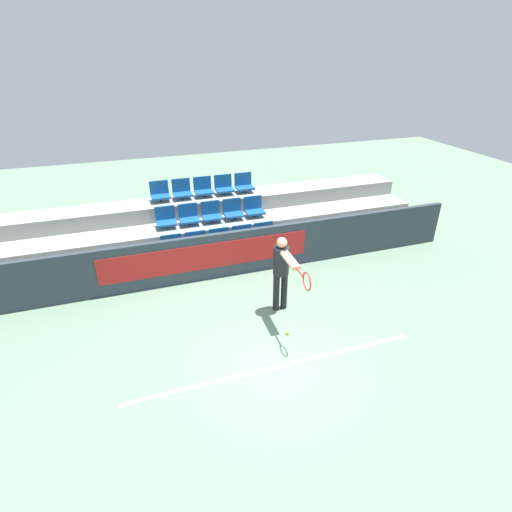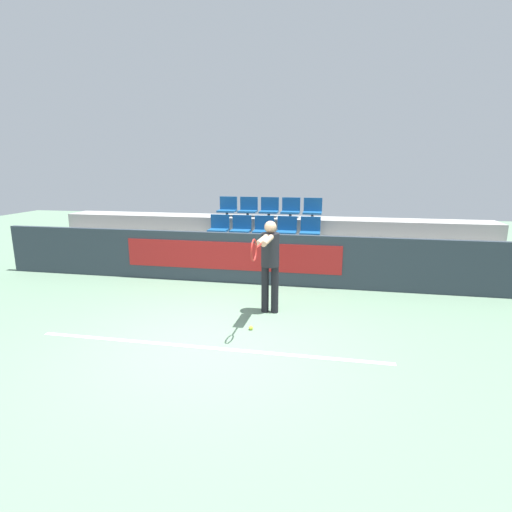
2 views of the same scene
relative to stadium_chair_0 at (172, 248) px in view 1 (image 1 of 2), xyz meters
The scene contains 23 objects.
ground_plane 3.96m from the stadium_chair_0, 72.77° to the right, with size 30.00×30.00×0.00m, color slate.
court_baseline 4.07m from the stadium_chair_0, 73.30° to the right, with size 5.15×0.08×0.01m.
barrier_wall 1.31m from the stadium_chair_0, 29.02° to the right, with size 11.77×0.14×1.11m.
bleacher_tier_front 1.23m from the stadium_chair_0, ahead, with size 11.37×0.87×0.39m.
bleacher_tier_middle 1.40m from the stadium_chair_0, 33.15° to the left, with size 11.37×0.87×0.79m.
bleacher_tier_back 2.00m from the stadium_chair_0, 54.59° to the left, with size 11.37×0.87×1.18m.
stadium_chair_0 is the anchor object (origin of this frame).
stadium_chair_1 0.58m from the stadium_chair_0, ahead, with size 0.49×0.40×0.51m.
stadium_chair_2 1.16m from the stadium_chair_0, ahead, with size 0.49×0.40×0.51m.
stadium_chair_3 1.74m from the stadium_chair_0, ahead, with size 0.49×0.40×0.51m.
stadium_chair_4 2.32m from the stadium_chair_0, ahead, with size 0.49×0.40×0.51m.
stadium_chair_5 0.96m from the stadium_chair_0, 90.00° to the left, with size 0.49×0.40×0.51m.
stadium_chair_6 1.12m from the stadium_chair_0, 56.44° to the left, with size 0.49×0.40×0.51m.
stadium_chair_7 1.50m from the stadium_chair_0, 37.01° to the left, with size 0.49×0.40×0.51m.
stadium_chair_8 1.98m from the stadium_chair_0, 26.68° to the left, with size 0.49×0.40×0.51m.
stadium_chair_9 2.51m from the stadium_chair_0, 20.65° to the left, with size 0.49×0.40×0.51m.
stadium_chair_10 1.91m from the stadium_chair_0, 90.00° to the left, with size 0.49×0.40×0.51m.
stadium_chair_11 2.00m from the stadium_chair_0, 71.65° to the left, with size 0.49×0.40×0.51m.
stadium_chair_12 2.24m from the stadium_chair_0, 56.44° to the left, with size 0.49×0.40×0.51m.
stadium_chair_13 2.58m from the stadium_chair_0, 45.14° to the left, with size 0.49×0.40×0.51m.
stadium_chair_14 3.00m from the stadium_chair_0, 37.01° to the left, with size 0.49×0.40×0.51m.
tennis_player 3.01m from the stadium_chair_0, 52.38° to the right, with size 0.31×1.54×1.62m.
tennis_ball 3.58m from the stadium_chair_0, 62.07° to the right, with size 0.07×0.07×0.07m.
Camera 1 is at (-1.98, -4.83, 4.84)m, focal length 28.00 mm.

